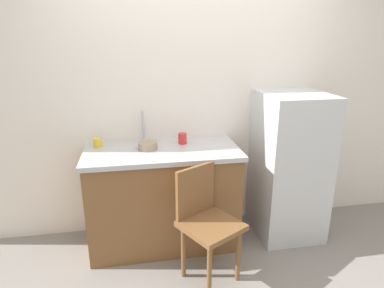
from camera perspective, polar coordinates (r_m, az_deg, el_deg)
The scene contains 10 objects.
ground_plane at distance 2.79m, azimuth 4.18°, elevation -22.83°, with size 8.00×8.00×0.00m, color gray.
back_wall at distance 3.14m, azimuth 0.22°, elevation 7.61°, with size 4.80×0.10×2.51m, color white.
cabinet_base at distance 3.04m, azimuth -4.88°, elevation -9.35°, with size 1.28×0.60×0.86m, color brown.
countertop at distance 2.86m, azimuth -5.12°, elevation -1.30°, with size 1.32×0.64×0.04m, color #B7B7BC.
faucet at distance 3.04m, azimuth -8.33°, elevation 3.01°, with size 0.02×0.02×0.29m, color #B7B7BC.
refrigerator at distance 3.23m, azimuth 16.25°, elevation -3.58°, with size 0.57×0.63×1.35m, color silver.
chair at distance 2.60m, azimuth 2.37°, elevation -12.70°, with size 0.54×0.54×0.89m.
terracotta_bowl at distance 2.86m, azimuth -7.58°, elevation -0.28°, with size 0.17×0.17×0.06m, color gray.
cup_yellow at distance 3.01m, azimuth -15.85°, elevation 0.26°, with size 0.08×0.08×0.08m, color yellow.
cup_red at distance 2.98m, azimuth -1.64°, elevation 0.97°, with size 0.08×0.08×0.10m, color red.
Camera 1 is at (-0.55, -2.04, 1.83)m, focal length 31.18 mm.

